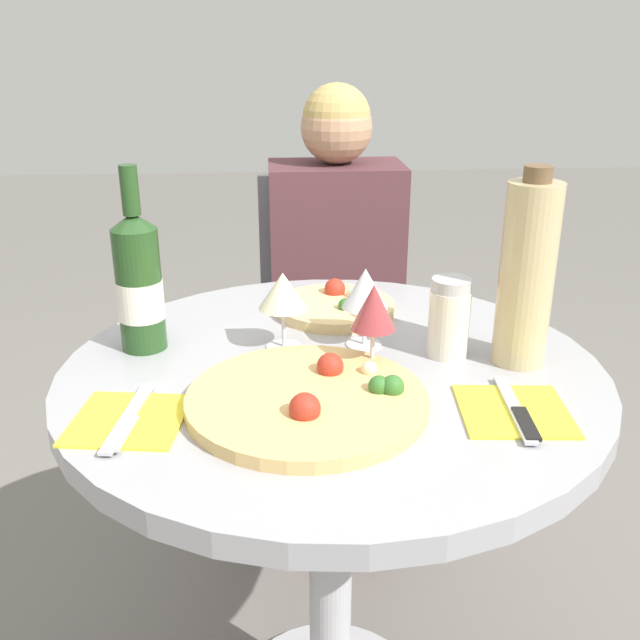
{
  "coord_description": "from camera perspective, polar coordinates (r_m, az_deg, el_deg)",
  "views": [
    {
      "loc": [
        -0.1,
        -1.03,
        1.24
      ],
      "look_at": [
        -0.02,
        -0.05,
        0.85
      ],
      "focal_mm": 40.0,
      "sensor_mm": 36.0,
      "label": 1
    }
  ],
  "objects": [
    {
      "name": "sugar_shaker",
      "position": [
        1.17,
        10.29,
        0.15
      ],
      "size": [
        0.07,
        0.07,
        0.13
      ],
      "color": "silver",
      "rests_on": "dining_table"
    },
    {
      "name": "wine_bottle",
      "position": [
        1.2,
        -14.29,
        2.89
      ],
      "size": [
        0.08,
        0.08,
        0.31
      ],
      "color": "#23471E",
      "rests_on": "dining_table"
    },
    {
      "name": "wine_glass_back_left",
      "position": [
        1.17,
        -2.98,
        2.23
      ],
      "size": [
        0.08,
        0.08,
        0.13
      ],
      "color": "silver",
      "rests_on": "dining_table"
    },
    {
      "name": "tall_carafe",
      "position": [
        1.15,
        16.21,
        3.56
      ],
      "size": [
        0.08,
        0.08,
        0.31
      ],
      "color": "tan",
      "rests_on": "dining_table"
    },
    {
      "name": "pizza_large",
      "position": [
        1.02,
        -0.82,
        -6.35
      ],
      "size": [
        0.34,
        0.34,
        0.05
      ],
      "color": "#DBB26B",
      "rests_on": "dining_table"
    },
    {
      "name": "place_setting_right",
      "position": [
        1.04,
        15.32,
        -7.05
      ],
      "size": [
        0.16,
        0.19,
        0.01
      ],
      "color": "yellow",
      "rests_on": "dining_table"
    },
    {
      "name": "wine_glass_front_right",
      "position": [
        1.09,
        4.3,
        0.88
      ],
      "size": [
        0.07,
        0.07,
        0.14
      ],
      "color": "silver",
      "rests_on": "dining_table"
    },
    {
      "name": "seated_diner",
      "position": [
        1.85,
        1.42,
        -1.56
      ],
      "size": [
        0.33,
        0.44,
        1.14
      ],
      "rotation": [
        0.0,
        0.0,
        3.14
      ],
      "color": "#512D33",
      "rests_on": "ground_plane"
    },
    {
      "name": "wine_glass_back_right",
      "position": [
        1.18,
        3.63,
        2.42
      ],
      "size": [
        0.08,
        0.08,
        0.14
      ],
      "color": "silver",
      "rests_on": "dining_table"
    },
    {
      "name": "pizza_small_far",
      "position": [
        1.36,
        1.44,
        1.18
      ],
      "size": [
        0.23,
        0.23,
        0.05
      ],
      "color": "#E5C17F",
      "rests_on": "dining_table"
    },
    {
      "name": "place_setting_left",
      "position": [
        1.02,
        -15.1,
        -7.74
      ],
      "size": [
        0.17,
        0.19,
        0.01
      ],
      "color": "yellow",
      "rests_on": "dining_table"
    },
    {
      "name": "dining_table",
      "position": [
        1.21,
        0.93,
        -9.39
      ],
      "size": [
        0.87,
        0.87,
        0.75
      ],
      "color": "#B2B2B7",
      "rests_on": "ground_plane"
    },
    {
      "name": "chair_behind_diner",
      "position": [
        2.01,
        1.0,
        -2.13
      ],
      "size": [
        0.39,
        0.39,
        0.89
      ],
      "rotation": [
        0.0,
        0.0,
        3.14
      ],
      "color": "slate",
      "rests_on": "ground_plane"
    }
  ]
}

